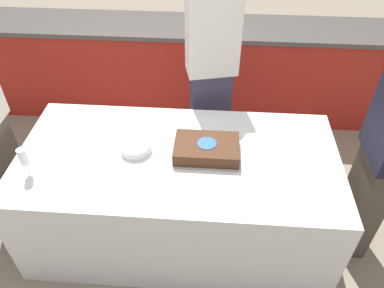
{
  "coord_description": "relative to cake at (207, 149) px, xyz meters",
  "views": [
    {
      "loc": [
        0.21,
        -1.7,
        2.34
      ],
      "look_at": [
        0.09,
        0.0,
        0.85
      ],
      "focal_mm": 35.0,
      "sensor_mm": 36.0,
      "label": 1
    }
  ],
  "objects": [
    {
      "name": "dining_table",
      "position": [
        -0.18,
        -0.03,
        -0.42
      ],
      "size": [
        2.02,
        0.98,
        0.75
      ],
      "color": "silver",
      "rests_on": "ground_plane"
    },
    {
      "name": "plate_stack",
      "position": [
        -0.45,
        -0.0,
        -0.02
      ],
      "size": [
        0.19,
        0.19,
        0.05
      ],
      "color": "white",
      "rests_on": "dining_table"
    },
    {
      "name": "person_cutting_cake",
      "position": [
        0.0,
        0.69,
        0.1
      ],
      "size": [
        0.39,
        0.28,
        1.71
      ],
      "rotation": [
        0.0,
        0.0,
        -2.9
      ],
      "color": "#383347",
      "rests_on": "ground_plane"
    },
    {
      "name": "ground_plane",
      "position": [
        -0.18,
        -0.03,
        -0.8
      ],
      "size": [
        14.0,
        14.0,
        0.0
      ],
      "primitive_type": "plane",
      "color": "gray"
    },
    {
      "name": "cake",
      "position": [
        0.0,
        0.0,
        0.0
      ],
      "size": [
        0.44,
        0.3,
        0.09
      ],
      "color": "#B7B2AD",
      "rests_on": "dining_table"
    },
    {
      "name": "back_counter",
      "position": [
        -0.18,
        1.54,
        -0.33
      ],
      "size": [
        4.4,
        0.58,
        0.92
      ],
      "color": "#A82319",
      "rests_on": "ground_plane"
    },
    {
      "name": "person_seated_right",
      "position": [
        1.05,
        -0.03,
        0.04
      ],
      "size": [
        0.21,
        0.37,
        1.6
      ],
      "rotation": [
        0.0,
        0.0,
        -1.57
      ],
      "color": "#4C4238",
      "rests_on": "ground_plane"
    },
    {
      "name": "side_plate_near_cake",
      "position": [
        0.0,
        0.28,
        -0.04
      ],
      "size": [
        0.2,
        0.2,
        0.0
      ],
      "color": "white",
      "rests_on": "dining_table"
    },
    {
      "name": "wine_glass",
      "position": [
        -1.03,
        -0.25,
        0.09
      ],
      "size": [
        0.06,
        0.06,
        0.19
      ],
      "color": "white",
      "rests_on": "dining_table"
    }
  ]
}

